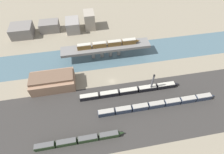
# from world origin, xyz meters

# --- Properties ---
(ground_plane) EXTENTS (400.00, 400.00, 0.00)m
(ground_plane) POSITION_xyz_m (0.00, 0.00, 0.00)
(ground_plane) COLOR gray
(railbed_yard) EXTENTS (280.00, 42.00, 0.01)m
(railbed_yard) POSITION_xyz_m (0.00, -24.00, 0.00)
(railbed_yard) COLOR #33302D
(railbed_yard) RESTS_ON ground
(river_water) EXTENTS (320.00, 25.62, 0.01)m
(river_water) POSITION_xyz_m (0.00, 25.17, 0.00)
(river_water) COLOR #47606B
(river_water) RESTS_ON ground
(bridge) EXTENTS (63.96, 9.88, 9.28)m
(bridge) POSITION_xyz_m (0.00, 25.17, 7.69)
(bridge) COLOR slate
(bridge) RESTS_ON ground
(train_on_bridge) EXTENTS (45.20, 3.04, 3.84)m
(train_on_bridge) POSITION_xyz_m (1.96, 25.17, 11.17)
(train_on_bridge) COLOR brown
(train_on_bridge) RESTS_ON bridge
(train_yard_near) EXTENTS (45.72, 2.82, 3.48)m
(train_yard_near) POSITION_xyz_m (-23.15, -36.28, 1.70)
(train_yard_near) COLOR #23381E
(train_yard_near) RESTS_ON ground
(train_yard_mid) EXTENTS (71.66, 3.06, 3.81)m
(train_yard_mid) POSITION_xyz_m (23.10, -23.37, 1.87)
(train_yard_mid) COLOR #2D384C
(train_yard_mid) RESTS_ON ground
(train_yard_far) EXTENTS (64.10, 3.05, 3.46)m
(train_yard_far) POSITION_xyz_m (9.83, -10.86, 1.69)
(train_yard_far) COLOR black
(train_yard_far) RESTS_ON ground
(warehouse_building) EXTENTS (27.00, 14.71, 9.31)m
(warehouse_building) POSITION_xyz_m (-37.48, 3.21, 4.43)
(warehouse_building) COLOR #937056
(warehouse_building) RESTS_ON ground
(signal_tower) EXTENTS (1.05, 1.05, 14.85)m
(signal_tower) POSITION_xyz_m (22.45, -11.49, 7.22)
(signal_tower) COLOR #4C4C51
(signal_tower) RESTS_ON ground
(city_block_far_left) EXTENTS (17.39, 15.10, 9.19)m
(city_block_far_left) POSITION_xyz_m (-64.85, 62.99, 4.60)
(city_block_far_left) COLOR slate
(city_block_far_left) RESTS_ON ground
(city_block_left) EXTENTS (15.95, 10.89, 8.49)m
(city_block_left) POSITION_xyz_m (-42.70, 66.06, 4.24)
(city_block_left) COLOR slate
(city_block_left) RESTS_ON ground
(city_block_center) EXTENTS (11.10, 14.92, 9.88)m
(city_block_center) POSITION_xyz_m (-22.89, 62.71, 4.94)
(city_block_center) COLOR gray
(city_block_center) RESTS_ON ground
(city_block_right) EXTENTS (8.68, 12.87, 14.31)m
(city_block_right) POSITION_xyz_m (-8.23, 64.93, 7.15)
(city_block_right) COLOR gray
(city_block_right) RESTS_ON ground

